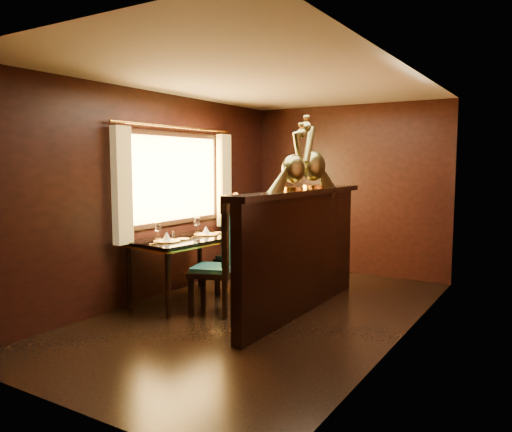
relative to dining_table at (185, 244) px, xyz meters
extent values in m
plane|color=black|center=(1.06, 0.02, -0.69)|extent=(5.00, 5.00, 0.00)
cube|color=black|center=(1.06, 2.52, 0.56)|extent=(3.00, 0.04, 2.50)
cube|color=black|center=(1.06, -2.48, 0.56)|extent=(3.00, 0.04, 2.50)
cube|color=black|center=(-0.44, 0.02, 0.56)|extent=(0.04, 5.00, 2.50)
cube|color=black|center=(2.56, 0.02, 0.56)|extent=(0.04, 5.00, 2.50)
cube|color=beige|center=(1.06, 0.02, 1.81)|extent=(3.00, 5.00, 0.04)
cube|color=#FFC672|center=(-0.44, 0.32, 0.76)|extent=(0.01, 1.70, 1.05)
cube|color=yellow|center=(-0.34, -0.65, 0.71)|extent=(0.10, 0.22, 1.30)
cube|color=yellow|center=(-0.34, 1.29, 0.71)|extent=(0.10, 0.22, 1.30)
cylinder|color=gold|center=(-0.36, 0.32, 1.40)|extent=(0.03, 2.20, 0.03)
cube|color=black|center=(1.38, 0.32, -0.04)|extent=(0.12, 2.60, 1.30)
cube|color=#383D1C|center=(1.32, 0.32, 0.01)|extent=(0.02, 2.20, 0.95)
cube|color=black|center=(1.38, 0.32, 0.64)|extent=(0.26, 2.70, 0.06)
cube|color=black|center=(0.01, -0.01, 0.05)|extent=(0.89, 1.35, 0.04)
cube|color=gold|center=(0.01, -0.01, 0.02)|extent=(0.91, 1.37, 0.02)
cylinder|color=black|center=(-0.37, -0.55, -0.34)|extent=(0.06, 0.06, 0.70)
cylinder|color=black|center=(0.27, -0.61, -0.34)|extent=(0.06, 0.06, 0.70)
cylinder|color=black|center=(-0.26, 0.60, -0.34)|extent=(0.06, 0.06, 0.70)
cylinder|color=black|center=(0.38, 0.54, -0.34)|extent=(0.06, 0.06, 0.70)
cylinder|color=#B88822|center=(0.01, -0.33, 0.08)|extent=(0.30, 0.30, 0.01)
cone|color=white|center=(0.01, -0.33, 0.13)|extent=(0.11, 0.11, 0.10)
cylinder|color=#B88822|center=(0.06, 0.33, 0.08)|extent=(0.30, 0.30, 0.01)
cone|color=white|center=(0.06, 0.33, 0.13)|extent=(0.11, 0.11, 0.10)
cylinder|color=silver|center=(-0.29, -0.02, 0.10)|extent=(0.03, 0.03, 0.06)
cylinder|color=silver|center=(-0.25, 0.07, 0.10)|extent=(0.03, 0.03, 0.06)
cube|color=black|center=(0.55, -0.19, -0.25)|extent=(0.58, 0.58, 0.06)
cube|color=#123F51|center=(0.55, -0.19, -0.20)|extent=(0.52, 0.52, 0.05)
cube|color=#123F51|center=(0.75, -0.13, 0.14)|extent=(0.14, 0.36, 0.60)
cube|color=black|center=(0.43, -0.43, -0.49)|extent=(0.05, 0.05, 0.42)
cube|color=black|center=(0.80, -0.32, -0.49)|extent=(0.05, 0.05, 0.42)
cube|color=black|center=(0.31, -0.06, -0.49)|extent=(0.05, 0.05, 0.42)
cube|color=black|center=(0.68, 0.05, -0.49)|extent=(0.05, 0.05, 0.42)
sphere|color=gold|center=(0.80, -0.31, 0.59)|extent=(0.07, 0.07, 0.07)
sphere|color=gold|center=(0.69, 0.06, 0.59)|extent=(0.07, 0.07, 0.07)
cube|color=black|center=(0.40, 0.53, -0.26)|extent=(0.57, 0.57, 0.06)
cube|color=#123F51|center=(0.40, 0.53, -0.22)|extent=(0.51, 0.51, 0.05)
cube|color=#123F51|center=(0.58, 0.47, 0.11)|extent=(0.15, 0.34, 0.57)
cube|color=black|center=(0.16, 0.41, -0.49)|extent=(0.05, 0.05, 0.40)
cube|color=black|center=(0.51, 0.30, -0.49)|extent=(0.05, 0.05, 0.40)
cube|color=black|center=(0.28, 0.76, -0.49)|extent=(0.05, 0.05, 0.40)
cube|color=black|center=(0.63, 0.65, -0.49)|extent=(0.05, 0.05, 0.40)
sphere|color=gold|center=(0.52, 0.29, 0.54)|extent=(0.07, 0.07, 0.07)
sphere|color=gold|center=(0.64, 0.64, 0.54)|extent=(0.07, 0.07, 0.07)
camera|label=1|loc=(3.78, -4.54, 0.95)|focal=35.00mm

